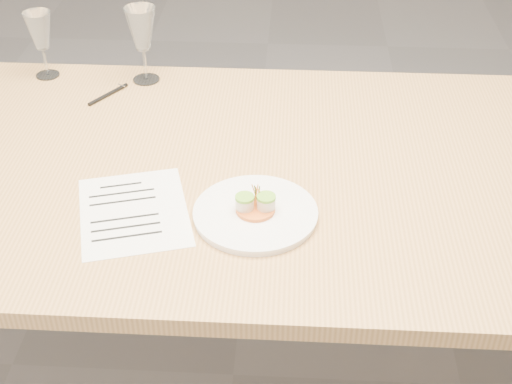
# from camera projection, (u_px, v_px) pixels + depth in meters

# --- Properties ---
(ground) EXTENTS (7.00, 7.00, 0.00)m
(ground) POSITION_uv_depth(u_px,v_px,m) (233.00, 375.00, 2.11)
(ground) COLOR slate
(ground) RESTS_ON ground
(dining_table) EXTENTS (2.40, 1.00, 0.75)m
(dining_table) POSITION_uv_depth(u_px,v_px,m) (228.00, 188.00, 1.71)
(dining_table) COLOR tan
(dining_table) RESTS_ON ground
(dinner_plate) EXTENTS (0.26, 0.26, 0.07)m
(dinner_plate) POSITION_uv_depth(u_px,v_px,m) (256.00, 212.00, 1.50)
(dinner_plate) COLOR white
(dinner_plate) RESTS_ON dining_table
(recipe_sheet) EXTENTS (0.29, 0.34, 0.00)m
(recipe_sheet) POSITION_uv_depth(u_px,v_px,m) (134.00, 212.00, 1.52)
(recipe_sheet) COLOR white
(recipe_sheet) RESTS_ON dining_table
(ballpoint_pen) EXTENTS (0.09, 0.12, 0.01)m
(ballpoint_pen) POSITION_uv_depth(u_px,v_px,m) (108.00, 94.00, 1.93)
(ballpoint_pen) COLOR black
(ballpoint_pen) RESTS_ON dining_table
(wine_glass_0) EXTENTS (0.08, 0.08, 0.19)m
(wine_glass_0) POSITION_uv_depth(u_px,v_px,m) (40.00, 32.00, 1.95)
(wine_glass_0) COLOR white
(wine_glass_0) RESTS_ON dining_table
(wine_glass_1) EXTENTS (0.09, 0.09, 0.21)m
(wine_glass_1) POSITION_uv_depth(u_px,v_px,m) (141.00, 30.00, 1.92)
(wine_glass_1) COLOR white
(wine_glass_1) RESTS_ON dining_table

